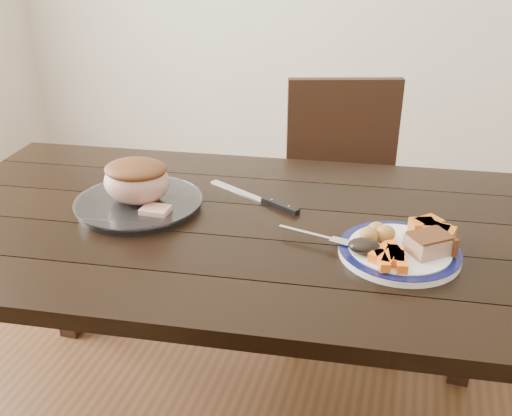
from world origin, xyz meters
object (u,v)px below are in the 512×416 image
(dining_table, at_px, (229,250))
(serving_platter, at_px, (139,204))
(dinner_plate, at_px, (399,252))
(fork, at_px, (319,237))
(carving_knife, at_px, (269,202))
(chair_far, at_px, (343,194))
(roast_joint, at_px, (137,182))
(pork_slice, at_px, (429,245))

(dining_table, relative_size, serving_platter, 5.15)
(dinner_plate, bearing_deg, dining_table, 171.31)
(fork, distance_m, carving_knife, 0.25)
(dining_table, bearing_deg, fork, -14.85)
(chair_far, height_order, dinner_plate, chair_far)
(serving_platter, bearing_deg, roast_joint, 0.00)
(dinner_plate, bearing_deg, pork_slice, -4.76)
(dinner_plate, bearing_deg, chair_far, 105.70)
(chair_far, distance_m, fork, 0.84)
(dinner_plate, distance_m, fork, 0.18)
(dinner_plate, xyz_separation_m, pork_slice, (0.06, -0.01, 0.03))
(carving_knife, bearing_deg, serving_platter, -133.09)
(dinner_plate, height_order, serving_platter, serving_platter)
(roast_joint, bearing_deg, fork, -7.40)
(chair_far, height_order, carving_knife, chair_far)
(dining_table, relative_size, pork_slice, 19.24)
(dining_table, relative_size, fork, 9.50)
(chair_far, distance_m, serving_platter, 0.90)
(roast_joint, relative_size, carving_knife, 0.59)
(serving_platter, bearing_deg, carving_knife, 19.38)
(dining_table, distance_m, chair_far, 0.77)
(serving_platter, bearing_deg, pork_slice, -5.40)
(dining_table, height_order, roast_joint, roast_joint)
(chair_far, relative_size, fork, 5.25)
(fork, bearing_deg, chair_far, 105.70)
(dinner_plate, relative_size, roast_joint, 1.57)
(chair_far, bearing_deg, carving_knife, 61.72)
(fork, relative_size, roast_joint, 1.02)
(fork, height_order, roast_joint, roast_joint)
(chair_far, distance_m, dinner_plate, 0.86)
(dining_table, height_order, dinner_plate, dinner_plate)
(dinner_plate, relative_size, carving_knife, 0.93)
(chair_far, bearing_deg, dinner_plate, 88.99)
(chair_far, height_order, roast_joint, chair_far)
(dining_table, bearing_deg, pork_slice, -8.21)
(serving_platter, bearing_deg, dinner_plate, -5.45)
(dinner_plate, height_order, fork, fork)
(dining_table, xyz_separation_m, serving_platter, (-0.25, -0.00, 0.10))
(carving_knife, bearing_deg, dining_table, -96.83)
(dining_table, relative_size, roast_joint, 9.67)
(roast_joint, bearing_deg, serving_platter, 0.00)
(dining_table, bearing_deg, carving_knife, 55.64)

